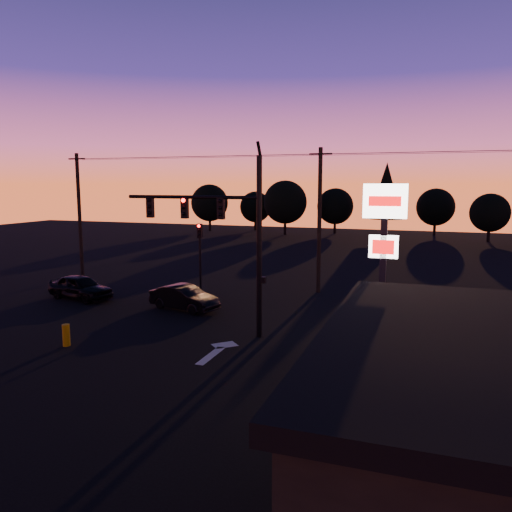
{
  "coord_description": "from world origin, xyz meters",
  "views": [
    {
      "loc": [
        8.55,
        -16.43,
        6.79
      ],
      "look_at": [
        1.0,
        5.0,
        3.5
      ],
      "focal_mm": 35.0,
      "sensor_mm": 36.0,
      "label": 1
    }
  ],
  "objects_px": {
    "traffic_signal_mast": "(225,226)",
    "bollard": "(66,335)",
    "suv_parked": "(396,385)",
    "car_mid": "(184,298)",
    "secondary_signal": "(200,248)",
    "car_left": "(80,287)",
    "pylon_sign": "(384,238)"
  },
  "relations": [
    {
      "from": "traffic_signal_mast",
      "to": "bollard",
      "type": "distance_m",
      "value": 8.21
    },
    {
      "from": "bollard",
      "to": "pylon_sign",
      "type": "bearing_deg",
      "value": 6.25
    },
    {
      "from": "traffic_signal_mast",
      "to": "bollard",
      "type": "height_order",
      "value": "traffic_signal_mast"
    },
    {
      "from": "car_mid",
      "to": "suv_parked",
      "type": "xyz_separation_m",
      "value": [
        11.71,
        -8.46,
        -0.02
      ]
    },
    {
      "from": "pylon_sign",
      "to": "bollard",
      "type": "distance_m",
      "value": 13.61
    },
    {
      "from": "pylon_sign",
      "to": "secondary_signal",
      "type": "bearing_deg",
      "value": 140.23
    },
    {
      "from": "car_mid",
      "to": "bollard",
      "type": "bearing_deg",
      "value": -179.97
    },
    {
      "from": "car_left",
      "to": "suv_parked",
      "type": "height_order",
      "value": "car_left"
    },
    {
      "from": "car_mid",
      "to": "suv_parked",
      "type": "bearing_deg",
      "value": -111.43
    },
    {
      "from": "pylon_sign",
      "to": "bollard",
      "type": "bearing_deg",
      "value": -173.75
    },
    {
      "from": "traffic_signal_mast",
      "to": "bollard",
      "type": "xyz_separation_m",
      "value": [
        -5.68,
        -3.9,
        -4.47
      ]
    },
    {
      "from": "pylon_sign",
      "to": "bollard",
      "type": "height_order",
      "value": "pylon_sign"
    },
    {
      "from": "car_left",
      "to": "pylon_sign",
      "type": "bearing_deg",
      "value": -96.65
    },
    {
      "from": "car_left",
      "to": "suv_parked",
      "type": "xyz_separation_m",
      "value": [
        18.71,
        -8.68,
        -0.08
      ]
    },
    {
      "from": "bollard",
      "to": "suv_parked",
      "type": "relative_size",
      "value": 0.2
    },
    {
      "from": "bollard",
      "to": "car_mid",
      "type": "xyz_separation_m",
      "value": [
        1.84,
        7.17,
        0.2
      ]
    },
    {
      "from": "car_left",
      "to": "secondary_signal",
      "type": "bearing_deg",
      "value": -44.25
    },
    {
      "from": "traffic_signal_mast",
      "to": "suv_parked",
      "type": "height_order",
      "value": "traffic_signal_mast"
    },
    {
      "from": "pylon_sign",
      "to": "car_left",
      "type": "xyz_separation_m",
      "value": [
        -17.94,
        5.98,
        -4.19
      ]
    },
    {
      "from": "traffic_signal_mast",
      "to": "suv_parked",
      "type": "xyz_separation_m",
      "value": [
        7.86,
        -5.19,
        -4.3
      ]
    },
    {
      "from": "secondary_signal",
      "to": "car_mid",
      "type": "bearing_deg",
      "value": -75.94
    },
    {
      "from": "car_left",
      "to": "car_mid",
      "type": "distance_m",
      "value": 7.01
    },
    {
      "from": "bollard",
      "to": "suv_parked",
      "type": "height_order",
      "value": "suv_parked"
    },
    {
      "from": "bollard",
      "to": "car_left",
      "type": "distance_m",
      "value": 9.01
    },
    {
      "from": "traffic_signal_mast",
      "to": "secondary_signal",
      "type": "distance_m",
      "value": 9.19
    },
    {
      "from": "car_left",
      "to": "car_mid",
      "type": "relative_size",
      "value": 1.05
    },
    {
      "from": "car_mid",
      "to": "car_left",
      "type": "bearing_deg",
      "value": 102.64
    },
    {
      "from": "traffic_signal_mast",
      "to": "car_left",
      "type": "bearing_deg",
      "value": 162.17
    },
    {
      "from": "pylon_sign",
      "to": "car_mid",
      "type": "relative_size",
      "value": 1.69
    },
    {
      "from": "secondary_signal",
      "to": "car_mid",
      "type": "height_order",
      "value": "secondary_signal"
    },
    {
      "from": "secondary_signal",
      "to": "suv_parked",
      "type": "relative_size",
      "value": 0.95
    },
    {
      "from": "secondary_signal",
      "to": "bollard",
      "type": "relative_size",
      "value": 4.67
    }
  ]
}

